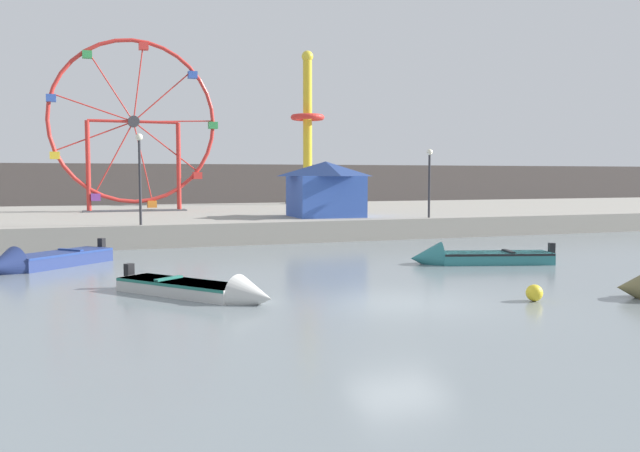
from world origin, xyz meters
TOP-DOWN VIEW (x-y plane):
  - ground_plane at (0.00, 0.00)m, footprint 240.00×240.00m
  - quay_promenade at (0.00, 26.62)m, footprint 110.00×22.64m
  - distant_town_skyline at (0.00, 52.26)m, footprint 140.00×3.00m
  - motorboat_pale_grey at (-4.52, 2.33)m, footprint 3.93×4.74m
  - motorboat_teal_painted at (5.95, 6.02)m, footprint 5.40×2.72m
  - motorboat_navy_blue at (-8.95, 10.10)m, footprint 4.51×4.35m
  - ferris_wheel_red_frame at (-4.14, 28.03)m, footprint 10.30×1.20m
  - drop_tower_yellow_tower at (9.60, 34.79)m, footprint 2.80×2.80m
  - carnival_booth_blue_tent at (5.06, 18.74)m, footprint 4.09×3.88m
  - promenade_lamp_near at (9.85, 15.97)m, footprint 0.32×0.32m
  - promenade_lamp_far at (-4.95, 15.80)m, footprint 0.32×0.32m
  - mooring_buoy_orange at (3.40, -1.07)m, footprint 0.44×0.44m

SIDE VIEW (x-z plane):
  - ground_plane at x=0.00m, z-range 0.00..0.00m
  - motorboat_pale_grey at x=-4.52m, z-range -0.33..0.75m
  - mooring_buoy_orange at x=3.40m, z-range 0.00..0.44m
  - motorboat_teal_painted at x=5.95m, z-range -0.38..0.84m
  - motorboat_navy_blue at x=-8.95m, z-range -0.37..0.91m
  - quay_promenade at x=0.00m, z-range 0.00..1.05m
  - distant_town_skyline at x=0.00m, z-range 0.00..4.40m
  - carnival_booth_blue_tent at x=5.06m, z-range 1.11..4.10m
  - promenade_lamp_near at x=9.85m, z-range 1.63..5.24m
  - promenade_lamp_far at x=-4.95m, z-range 1.67..5.76m
  - ferris_wheel_red_frame at x=-4.14m, z-range 1.08..11.69m
  - drop_tower_yellow_tower at x=9.60m, z-range 0.47..12.35m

